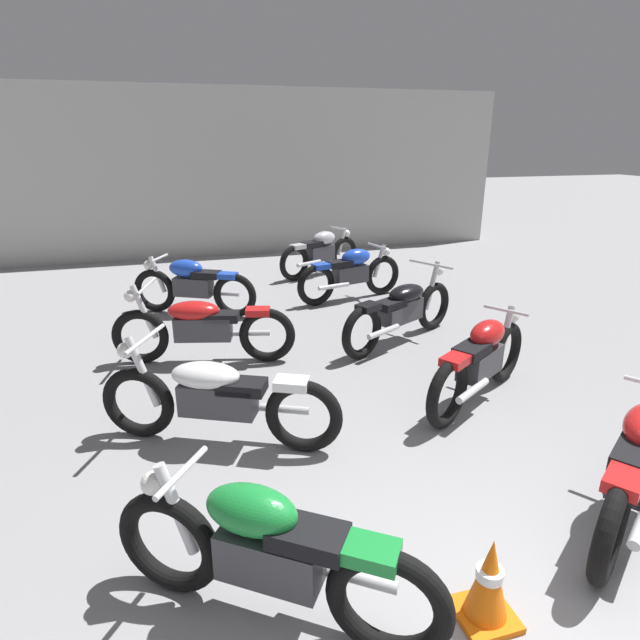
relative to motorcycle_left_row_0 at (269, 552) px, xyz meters
name	(u,v)px	position (x,y,z in m)	size (l,w,h in m)	color
back_wall	(238,173)	(1.25, 9.87, 1.34)	(12.53, 0.24, 3.60)	#B2B2AD
motorcycle_left_row_0	(269,552)	(0.00, 0.00, 0.00)	(1.67, 1.23, 0.88)	black
motorcycle_left_row_1	(217,397)	(-0.09, 1.89, -0.01)	(2.01, 1.09, 0.97)	black
motorcycle_left_row_2	(202,327)	(-0.08, 3.73, -0.01)	(2.13, 0.81, 0.97)	black
motorcycle_left_row_3	(193,285)	(-0.07, 5.61, 0.00)	(1.80, 1.01, 0.88)	black
motorcycle_right_row_0	(637,464)	(2.58, 0.09, 0.00)	(1.69, 1.19, 0.88)	black
motorcycle_right_row_1	(481,360)	(2.54, 1.94, 0.00)	(1.73, 1.14, 0.88)	black
motorcycle_right_row_2	(402,310)	(2.46, 3.67, -0.01)	(1.97, 1.15, 0.97)	black
motorcycle_right_row_3	(351,273)	(2.47, 5.66, 0.00)	(1.94, 0.67, 0.88)	black
motorcycle_right_row_4	(321,252)	(2.46, 7.39, 0.00)	(1.83, 0.94, 0.88)	black
traffic_cone	(489,582)	(1.16, -0.34, -0.20)	(0.32, 0.32, 0.54)	orange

